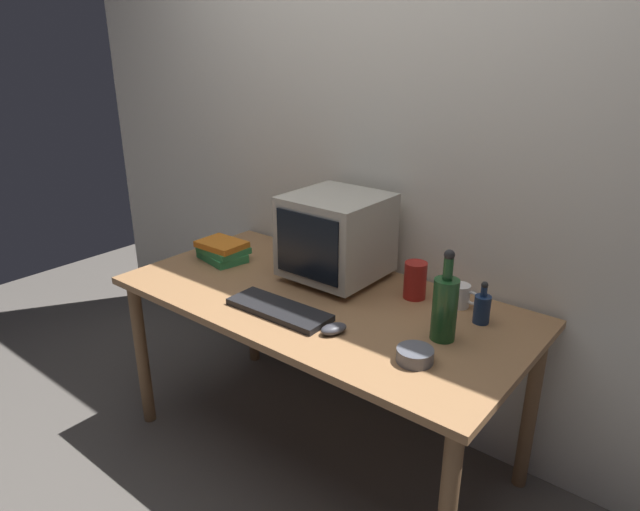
# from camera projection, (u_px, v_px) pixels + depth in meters

# --- Properties ---
(ground_plane) EXTENTS (6.00, 6.00, 0.00)m
(ground_plane) POSITION_uv_depth(u_px,v_px,m) (320.00, 448.00, 2.51)
(ground_plane) COLOR #56514C
(back_wall) EXTENTS (4.00, 0.08, 2.50)m
(back_wall) POSITION_uv_depth(u_px,v_px,m) (389.00, 156.00, 2.40)
(back_wall) COLOR silver
(back_wall) RESTS_ON ground
(desk) EXTENTS (1.67, 0.83, 0.75)m
(desk) POSITION_uv_depth(u_px,v_px,m) (320.00, 316.00, 2.27)
(desk) COLOR #9E7047
(desk) RESTS_ON ground
(crt_monitor) EXTENTS (0.38, 0.39, 0.37)m
(crt_monitor) POSITION_uv_depth(u_px,v_px,m) (336.00, 236.00, 2.35)
(crt_monitor) COLOR #B2AD9E
(crt_monitor) RESTS_ON desk
(keyboard) EXTENTS (0.42, 0.16, 0.02)m
(keyboard) POSITION_uv_depth(u_px,v_px,m) (279.00, 310.00, 2.11)
(keyboard) COLOR black
(keyboard) RESTS_ON desk
(computer_mouse) EXTENTS (0.09, 0.11, 0.04)m
(computer_mouse) POSITION_uv_depth(u_px,v_px,m) (334.00, 329.00, 1.96)
(computer_mouse) COLOR #3F3F47
(computer_mouse) RESTS_ON desk
(bottle_tall) EXTENTS (0.09, 0.09, 0.33)m
(bottle_tall) POSITION_uv_depth(u_px,v_px,m) (445.00, 306.00, 1.89)
(bottle_tall) COLOR #1E4C23
(bottle_tall) RESTS_ON desk
(bottle_short) EXTENTS (0.06, 0.06, 0.16)m
(bottle_short) POSITION_uv_depth(u_px,v_px,m) (482.00, 308.00, 2.02)
(bottle_short) COLOR navy
(bottle_short) RESTS_ON desk
(book_stack) EXTENTS (0.25, 0.20, 0.09)m
(book_stack) POSITION_uv_depth(u_px,v_px,m) (223.00, 251.00, 2.60)
(book_stack) COLOR #33894C
(book_stack) RESTS_ON desk
(mug) EXTENTS (0.12, 0.08, 0.09)m
(mug) POSITION_uv_depth(u_px,v_px,m) (460.00, 296.00, 2.15)
(mug) COLOR white
(mug) RESTS_ON desk
(cd_spindle) EXTENTS (0.12, 0.12, 0.04)m
(cd_spindle) POSITION_uv_depth(u_px,v_px,m) (415.00, 355.00, 1.78)
(cd_spindle) COLOR #595B66
(cd_spindle) RESTS_ON desk
(metal_canister) EXTENTS (0.09, 0.09, 0.15)m
(metal_canister) POSITION_uv_depth(u_px,v_px,m) (415.00, 280.00, 2.21)
(metal_canister) COLOR #A51E19
(metal_canister) RESTS_ON desk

